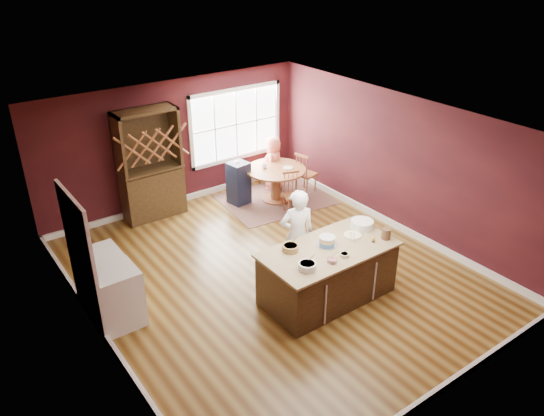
{
  "coord_description": "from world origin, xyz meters",
  "views": [
    {
      "loc": [
        -4.53,
        -6.24,
        5.21
      ],
      "look_at": [
        0.26,
        0.37,
        1.05
      ],
      "focal_mm": 35.0,
      "sensor_mm": 36.0,
      "label": 1
    }
  ],
  "objects_px": {
    "seated_woman": "(273,163)",
    "dryer": "(102,278)",
    "toddler": "(238,169)",
    "hutch": "(150,165)",
    "baker": "(297,235)",
    "chair_east": "(306,172)",
    "kitchen_island": "(327,274)",
    "chair_south": "(293,194)",
    "washer": "(117,297)",
    "dining_table": "(276,178)",
    "layer_cake": "(327,241)",
    "high_chair": "(239,182)",
    "chair_north": "(269,165)"
  },
  "relations": [
    {
      "from": "high_chair",
      "to": "toddler",
      "type": "bearing_deg",
      "value": 161.31
    },
    {
      "from": "kitchen_island",
      "to": "layer_cake",
      "type": "relative_size",
      "value": 6.06
    },
    {
      "from": "dining_table",
      "to": "high_chair",
      "type": "bearing_deg",
      "value": 154.87
    },
    {
      "from": "layer_cake",
      "to": "dryer",
      "type": "distance_m",
      "value": 3.58
    },
    {
      "from": "kitchen_island",
      "to": "seated_woman",
      "type": "bearing_deg",
      "value": 65.57
    },
    {
      "from": "kitchen_island",
      "to": "chair_south",
      "type": "xyz_separation_m",
      "value": [
        1.37,
        2.65,
        0.02
      ]
    },
    {
      "from": "high_chair",
      "to": "toddler",
      "type": "distance_m",
      "value": 0.32
    },
    {
      "from": "kitchen_island",
      "to": "seated_woman",
      "type": "xyz_separation_m",
      "value": [
        1.77,
        3.9,
        0.19
      ]
    },
    {
      "from": "kitchen_island",
      "to": "washer",
      "type": "height_order",
      "value": "washer"
    },
    {
      "from": "layer_cake",
      "to": "chair_east",
      "type": "xyz_separation_m",
      "value": [
        2.21,
        3.21,
        -0.5
      ]
    },
    {
      "from": "dining_table",
      "to": "baker",
      "type": "height_order",
      "value": "baker"
    },
    {
      "from": "kitchen_island",
      "to": "hutch",
      "type": "xyz_separation_m",
      "value": [
        -1.03,
        4.28,
        0.71
      ]
    },
    {
      "from": "chair_south",
      "to": "chair_east",
      "type": "bearing_deg",
      "value": 56.06
    },
    {
      "from": "kitchen_island",
      "to": "chair_north",
      "type": "bearing_deg",
      "value": 66.3
    },
    {
      "from": "chair_south",
      "to": "seated_woman",
      "type": "xyz_separation_m",
      "value": [
        0.4,
        1.25,
        0.17
      ]
    },
    {
      "from": "seated_woman",
      "to": "high_chair",
      "type": "distance_m",
      "value": 1.07
    },
    {
      "from": "toddler",
      "to": "washer",
      "type": "relative_size",
      "value": 0.28
    },
    {
      "from": "kitchen_island",
      "to": "layer_cake",
      "type": "xyz_separation_m",
      "value": [
        0.05,
        0.1,
        0.55
      ]
    },
    {
      "from": "chair_north",
      "to": "high_chair",
      "type": "distance_m",
      "value": 1.2
    },
    {
      "from": "chair_south",
      "to": "toddler",
      "type": "distance_m",
      "value": 1.32
    },
    {
      "from": "layer_cake",
      "to": "chair_south",
      "type": "xyz_separation_m",
      "value": [
        1.32,
        2.55,
        -0.54
      ]
    },
    {
      "from": "high_chair",
      "to": "chair_east",
      "type": "bearing_deg",
      "value": -23.96
    },
    {
      "from": "layer_cake",
      "to": "high_chair",
      "type": "height_order",
      "value": "layer_cake"
    },
    {
      "from": "chair_east",
      "to": "dryer",
      "type": "distance_m",
      "value": 5.38
    },
    {
      "from": "dining_table",
      "to": "hutch",
      "type": "xyz_separation_m",
      "value": [
        -2.49,
        0.89,
        0.61
      ]
    },
    {
      "from": "hutch",
      "to": "kitchen_island",
      "type": "bearing_deg",
      "value": -76.49
    },
    {
      "from": "dining_table",
      "to": "layer_cake",
      "type": "distance_m",
      "value": 3.61
    },
    {
      "from": "layer_cake",
      "to": "chair_east",
      "type": "height_order",
      "value": "layer_cake"
    },
    {
      "from": "baker",
      "to": "dryer",
      "type": "xyz_separation_m",
      "value": [
        -2.9,
        1.25,
        -0.37
      ]
    },
    {
      "from": "seated_woman",
      "to": "washer",
      "type": "xyz_separation_m",
      "value": [
        -4.72,
        -2.56,
        -0.16
      ]
    },
    {
      "from": "seated_woman",
      "to": "dryer",
      "type": "distance_m",
      "value": 5.1
    },
    {
      "from": "chair_east",
      "to": "hutch",
      "type": "height_order",
      "value": "hutch"
    },
    {
      "from": "chair_north",
      "to": "dining_table",
      "type": "bearing_deg",
      "value": 60.18
    },
    {
      "from": "chair_east",
      "to": "washer",
      "type": "distance_m",
      "value": 5.57
    },
    {
      "from": "chair_south",
      "to": "washer",
      "type": "distance_m",
      "value": 4.52
    },
    {
      "from": "chair_east",
      "to": "seated_woman",
      "type": "xyz_separation_m",
      "value": [
        -0.49,
        0.58,
        0.14
      ]
    },
    {
      "from": "dining_table",
      "to": "chair_east",
      "type": "xyz_separation_m",
      "value": [
        0.8,
        -0.07,
        -0.04
      ]
    },
    {
      "from": "seated_woman",
      "to": "high_chair",
      "type": "relative_size",
      "value": 1.28
    },
    {
      "from": "chair_east",
      "to": "toddler",
      "type": "relative_size",
      "value": 3.77
    },
    {
      "from": "toddler",
      "to": "dryer",
      "type": "xyz_separation_m",
      "value": [
        -3.66,
        -1.76,
        -0.35
      ]
    },
    {
      "from": "chair_east",
      "to": "kitchen_island",
      "type": "bearing_deg",
      "value": 132.27
    },
    {
      "from": "chair_south",
      "to": "hutch",
      "type": "distance_m",
      "value": 2.98
    },
    {
      "from": "toddler",
      "to": "hutch",
      "type": "xyz_separation_m",
      "value": [
        -1.74,
        0.54,
        0.34
      ]
    },
    {
      "from": "chair_north",
      "to": "hutch",
      "type": "distance_m",
      "value": 2.94
    },
    {
      "from": "chair_south",
      "to": "high_chair",
      "type": "distance_m",
      "value": 1.27
    },
    {
      "from": "hutch",
      "to": "chair_south",
      "type": "bearing_deg",
      "value": -34.16
    },
    {
      "from": "chair_north",
      "to": "toddler",
      "type": "relative_size",
      "value": 3.7
    },
    {
      "from": "high_chair",
      "to": "hutch",
      "type": "xyz_separation_m",
      "value": [
        -1.75,
        0.54,
        0.65
      ]
    },
    {
      "from": "hutch",
      "to": "dryer",
      "type": "bearing_deg",
      "value": -129.92
    },
    {
      "from": "chair_north",
      "to": "high_chair",
      "type": "xyz_separation_m",
      "value": [
        -1.12,
        -0.45,
        0.01
      ]
    }
  ]
}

